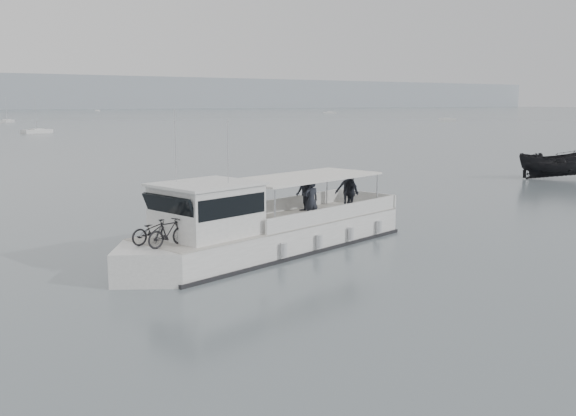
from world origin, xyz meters
TOP-DOWN VIEW (x-y plane):
  - ground at (0.00, 0.00)m, footprint 1400.00×1400.00m
  - tour_boat at (-2.44, -2.17)m, footprint 13.58×6.09m
  - dark_motorboat at (28.88, 6.48)m, footprint 5.92×4.57m

SIDE VIEW (x-z plane):
  - ground at x=0.00m, z-range 0.00..0.00m
  - tour_boat at x=-2.44m, z-range -1.91..3.78m
  - dark_motorboat at x=28.88m, z-range 0.00..2.16m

